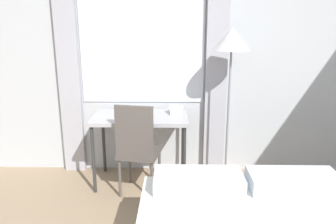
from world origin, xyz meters
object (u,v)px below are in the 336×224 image
at_px(book, 138,115).
at_px(telephone, 176,110).
at_px(desk_chair, 138,146).
at_px(standing_lamp, 231,52).
at_px(desk, 140,122).

bearing_deg(book, telephone, 14.66).
xyz_separation_m(desk_chair, book, (-0.02, 0.27, 0.25)).
bearing_deg(standing_lamp, book, -179.12).
relative_size(standing_lamp, telephone, 11.42).
bearing_deg(desk, standing_lamp, -0.27).
relative_size(desk, telephone, 6.87).
bearing_deg(desk_chair, book, 103.51).
distance_m(standing_lamp, telephone, 0.85).
bearing_deg(standing_lamp, desk, 179.73).
height_order(desk, telephone, telephone).
distance_m(desk, desk_chair, 0.33).
relative_size(desk_chair, standing_lamp, 0.58).
distance_m(desk, telephone, 0.41).
xyz_separation_m(desk_chair, standing_lamp, (0.95, 0.28, 0.92)).
distance_m(desk_chair, standing_lamp, 1.35).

